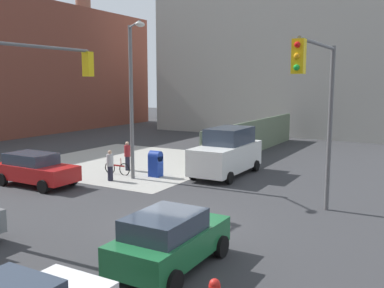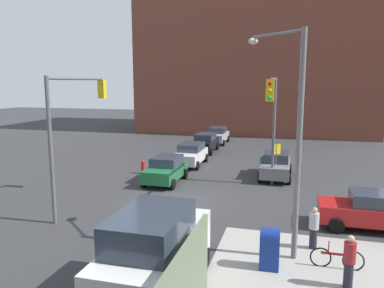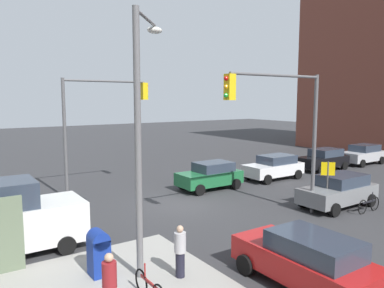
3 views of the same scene
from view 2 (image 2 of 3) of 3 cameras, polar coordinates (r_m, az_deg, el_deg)
name	(u,v)px [view 2 (image 2 of 3)]	position (r m, az deg, el deg)	size (l,w,h in m)	color
ground_plane	(181,201)	(20.09, -1.74, -8.64)	(120.00, 120.00, 0.00)	#333335
building_brick_west	(258,50)	(50.65, 9.97, 13.95)	(16.00, 28.00, 20.63)	brown
traffic_signal_nw_corner	(273,112)	(20.75, 12.19, 4.81)	(5.53, 0.36, 6.50)	#59595B
traffic_signal_se_corner	(74,116)	(18.71, -17.52, 4.02)	(5.10, 0.36, 6.50)	#59595B
street_lamp_corner	(291,127)	(13.40, 14.89, 2.54)	(1.96, 2.09, 8.00)	slate
warning_sign_two_way	(276,156)	(24.13, 12.70, -1.76)	(0.48, 0.48, 2.40)	#4C4C4C
mailbox_blue	(270,247)	(13.26, 11.77, -15.14)	(0.56, 0.64, 1.43)	navy
fire_hydrant	(143,167)	(25.87, -7.47, -3.46)	(0.26, 0.26, 0.94)	red
coupe_silver	(217,135)	(38.34, 3.87, 1.36)	(4.09, 2.02, 1.62)	#B7BABF
sedan_green	(166,169)	(23.44, -4.02, -3.87)	(3.89, 2.02, 1.62)	#1E6638
coupe_black	(205,142)	(33.62, 1.95, 0.23)	(4.17, 2.02, 1.62)	black
coupe_red	(374,210)	(17.91, 25.96, -9.06)	(2.02, 4.32, 1.62)	#B21919
sedan_gray	(276,165)	(25.26, 12.65, -3.10)	(4.33, 2.02, 1.62)	slate
hatchback_white	(191,154)	(28.29, -0.22, -1.52)	(4.21, 2.02, 1.62)	white
van_white_delivery	(155,252)	(11.56, -5.59, -16.01)	(5.40, 2.32, 2.62)	white
pedestrian_crossing	(314,227)	(15.10, 18.07, -11.99)	(0.36, 0.36, 1.62)	#B2B2B7
pedestrian_waiting	(262,166)	(24.73, 10.68, -3.33)	(0.36, 0.36, 1.61)	#2D664C
pedestrian_walking_north	(349,261)	(12.79, 22.85, -16.09)	(0.36, 0.36, 1.70)	maroon
bicycle_leaning_on_fence	(337,259)	(14.07, 21.19, -15.99)	(0.05, 1.75, 0.97)	black
bicycle_at_crosswalk	(297,172)	(25.76, 15.72, -4.12)	(1.75, 0.05, 0.97)	black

